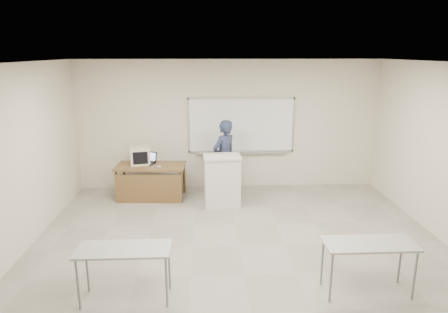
{
  "coord_description": "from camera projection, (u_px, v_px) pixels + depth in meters",
  "views": [
    {
      "loc": [
        -0.54,
        -5.17,
        3.16
      ],
      "look_at": [
        -0.19,
        2.2,
        1.21
      ],
      "focal_mm": 32.0,
      "sensor_mm": 36.0,
      "label": 1
    }
  ],
  "objects": [
    {
      "name": "floor",
      "position": [
        244.0,
        275.0,
        5.83
      ],
      "size": [
        7.0,
        8.0,
        0.01
      ],
      "primitive_type": "cube",
      "color": "gray",
      "rests_on": "ground"
    },
    {
      "name": "whiteboard",
      "position": [
        241.0,
        126.0,
        9.3
      ],
      "size": [
        2.48,
        0.1,
        1.31
      ],
      "color": "white",
      "rests_on": "floor"
    },
    {
      "name": "student_desks",
      "position": [
        257.0,
        287.0,
        4.35
      ],
      "size": [
        4.4,
        2.2,
        0.73
      ],
      "color": "#A6A59F",
      "rests_on": "floor"
    },
    {
      "name": "instructor_desk",
      "position": [
        150.0,
        175.0,
        8.69
      ],
      "size": [
        1.5,
        0.75,
        0.75
      ],
      "rotation": [
        0.0,
        0.0,
        -0.06
      ],
      "color": "brown",
      "rests_on": "floor"
    },
    {
      "name": "podium",
      "position": [
        222.0,
        180.0,
        8.36
      ],
      "size": [
        0.77,
        0.56,
        1.08
      ],
      "rotation": [
        0.0,
        0.0,
        0.05
      ],
      "color": "silver",
      "rests_on": "floor"
    },
    {
      "name": "crt_monitor",
      "position": [
        140.0,
        155.0,
        8.81
      ],
      "size": [
        0.42,
        0.46,
        0.39
      ],
      "rotation": [
        0.0,
        0.0,
        0.2
      ],
      "color": "beige",
      "rests_on": "instructor_desk"
    },
    {
      "name": "laptop",
      "position": [
        147.0,
        161.0,
        8.87
      ],
      "size": [
        0.33,
        0.31,
        0.24
      ],
      "rotation": [
        0.0,
        0.0,
        -0.41
      ],
      "color": "black",
      "rests_on": "instructor_desk"
    },
    {
      "name": "mouse",
      "position": [
        159.0,
        167.0,
        8.55
      ],
      "size": [
        0.11,
        0.08,
        0.04
      ],
      "primitive_type": "ellipsoid",
      "rotation": [
        0.0,
        0.0,
        0.17
      ],
      "color": "silver",
      "rests_on": "instructor_desk"
    },
    {
      "name": "keyboard",
      "position": [
        215.0,
        154.0,
        8.29
      ],
      "size": [
        0.43,
        0.18,
        0.02
      ],
      "primitive_type": "cube",
      "rotation": [
        0.0,
        0.0,
        -0.09
      ],
      "color": "beige",
      "rests_on": "podium"
    },
    {
      "name": "presenter",
      "position": [
        224.0,
        158.0,
        8.92
      ],
      "size": [
        0.74,
        0.72,
        1.71
      ],
      "primitive_type": "imported",
      "rotation": [
        0.0,
        0.0,
        3.87
      ],
      "color": "black",
      "rests_on": "floor"
    }
  ]
}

